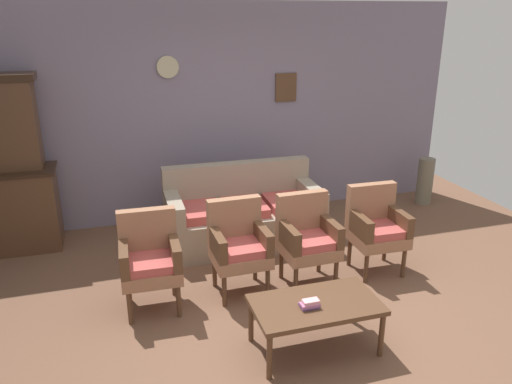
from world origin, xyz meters
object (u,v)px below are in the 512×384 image
at_px(armchair_row_middle, 239,243).
at_px(armchair_near_cabinet, 307,236).
at_px(book_stack_on_table, 310,304).
at_px(armchair_by_doorway, 376,225).
at_px(floor_vase_by_wall, 425,181).
at_px(coffee_table, 316,307).
at_px(side_cabinet, 6,211).
at_px(armchair_near_couch_end, 150,257).
at_px(floral_couch, 243,216).

bearing_deg(armchair_row_middle, armchair_near_cabinet, -3.12).
bearing_deg(armchair_row_middle, book_stack_on_table, -76.29).
distance_m(armchair_by_doorway, floor_vase_by_wall, 2.27).
xyz_separation_m(coffee_table, floor_vase_by_wall, (2.78, 2.58, -0.05)).
relative_size(side_cabinet, armchair_by_doorway, 1.28).
xyz_separation_m(book_stack_on_table, floor_vase_by_wall, (2.86, 2.63, -0.12)).
relative_size(armchair_by_doorway, coffee_table, 0.90).
distance_m(armchair_row_middle, floor_vase_by_wall, 3.48).
relative_size(armchair_near_couch_end, armchair_by_doorway, 1.00).
bearing_deg(side_cabinet, floral_couch, -12.96).
bearing_deg(armchair_near_couch_end, armchair_row_middle, 3.16).
bearing_deg(armchair_by_doorway, armchair_row_middle, 179.90).
bearing_deg(armchair_by_doorway, floor_vase_by_wall, 42.74).
bearing_deg(floor_vase_by_wall, armchair_row_middle, -153.88).
bearing_deg(armchair_near_cabinet, floral_couch, 108.29).
height_order(coffee_table, book_stack_on_table, book_stack_on_table).
distance_m(armchair_near_cabinet, armchair_by_doorway, 0.78).
xyz_separation_m(armchair_by_doorway, book_stack_on_table, (-1.20, -1.10, -0.05)).
bearing_deg(floor_vase_by_wall, floral_couch, -169.94).
distance_m(armchair_row_middle, armchair_near_cabinet, 0.68).
distance_m(coffee_table, book_stack_on_table, 0.12).
height_order(side_cabinet, armchair_near_couch_end, side_cabinet).
bearing_deg(armchair_row_middle, side_cabinet, 144.15).
xyz_separation_m(floral_couch, book_stack_on_table, (-0.06, -2.14, 0.12)).
bearing_deg(armchair_row_middle, floor_vase_by_wall, 26.12).
height_order(armchair_by_doorway, book_stack_on_table, armchair_by_doorway).
xyz_separation_m(side_cabinet, armchair_near_cabinet, (2.94, -1.67, 0.03)).
distance_m(armchair_row_middle, coffee_table, 1.11).
bearing_deg(coffee_table, floor_vase_by_wall, 42.87).
xyz_separation_m(armchair_row_middle, floor_vase_by_wall, (3.12, 1.53, -0.17)).
height_order(armchair_row_middle, armchair_near_cabinet, same).
xyz_separation_m(armchair_near_cabinet, coffee_table, (-0.34, -1.01, -0.12)).
height_order(armchair_near_cabinet, armchair_by_doorway, same).
relative_size(armchair_near_couch_end, book_stack_on_table, 6.08).
xyz_separation_m(side_cabinet, armchair_row_middle, (2.26, -1.63, 0.03)).
xyz_separation_m(armchair_near_couch_end, armchair_row_middle, (0.83, 0.05, 0.00)).
relative_size(floral_couch, book_stack_on_table, 11.99).
height_order(side_cabinet, armchair_by_doorway, side_cabinet).
relative_size(armchair_near_couch_end, coffee_table, 0.90).
relative_size(floral_couch, armchair_by_doorway, 1.97).
distance_m(side_cabinet, floor_vase_by_wall, 5.39).
bearing_deg(armchair_by_doorway, floral_couch, 137.52).
bearing_deg(book_stack_on_table, armchair_near_cabinet, 68.61).
xyz_separation_m(coffee_table, book_stack_on_table, (-0.07, -0.05, 0.07)).
xyz_separation_m(floral_couch, armchair_near_couch_end, (-1.16, -1.08, 0.17)).
height_order(side_cabinet, floral_couch, side_cabinet).
xyz_separation_m(floral_couch, floor_vase_by_wall, (2.79, 0.50, -0.00)).
relative_size(armchair_row_middle, floor_vase_by_wall, 1.38).
xyz_separation_m(armchair_near_cabinet, floor_vase_by_wall, (2.44, 1.57, -0.17)).
xyz_separation_m(armchair_near_couch_end, armchair_near_cabinet, (1.52, 0.01, 0.00)).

